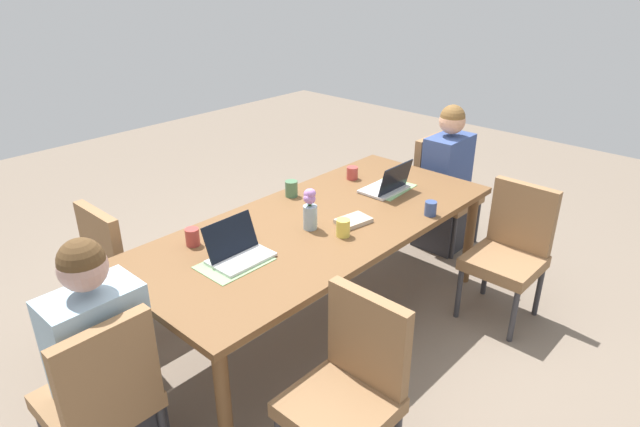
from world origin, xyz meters
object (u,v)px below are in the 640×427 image
object	(u,v)px
coffee_mug_near_left	(431,208)
coffee_mug_centre_right	(352,173)
laptop_head_left_left_mid	(388,186)
coffee_mug_centre_left	(192,237)
flower_vase	(310,208)
chair_near_left_far	(124,264)
coffee_mug_near_right	(343,228)
dining_table	(320,231)
chair_head_right_left_near	(102,393)
chair_head_left_left_mid	(441,186)
chair_far_right_near	(350,383)
book_red_cover	(353,221)
person_head_right_left_near	(105,373)
person_head_left_left_mid	(445,187)
coffee_mug_far_left	(291,189)
chair_far_right_mid	(511,247)
laptop_head_right_left_near	(238,252)

from	to	relation	value
coffee_mug_near_left	coffee_mug_centre_right	xyz separation A→B (m)	(-0.15, -0.75, -0.00)
coffee_mug_near_left	laptop_head_left_left_mid	bearing A→B (deg)	-106.58
coffee_mug_centre_left	coffee_mug_centre_right	xyz separation A→B (m)	(-1.37, 0.01, -0.00)
coffee_mug_centre_left	flower_vase	bearing A→B (deg)	150.15
chair_near_left_far	coffee_mug_near_right	xyz separation A→B (m)	(-0.82, 1.05, 0.30)
dining_table	coffee_mug_centre_left	bearing A→B (deg)	-24.08
chair_head_right_left_near	coffee_mug_near_right	distance (m)	1.49
chair_head_left_left_mid	chair_near_left_far	xyz separation A→B (m)	(2.42, -0.76, 0.00)
chair_far_right_near	coffee_mug_centre_left	bearing A→B (deg)	-91.54
chair_head_right_left_near	coffee_mug_centre_left	bearing A→B (deg)	-152.28
coffee_mug_centre_right	chair_head_right_left_near	bearing A→B (deg)	10.68
laptop_head_left_left_mid	flower_vase	bearing A→B (deg)	-0.46
book_red_cover	coffee_mug_near_left	bearing A→B (deg)	154.74
person_head_right_left_near	chair_head_left_left_mid	xyz separation A→B (m)	(-2.99, -0.10, -0.03)
chair_head_right_left_near	laptop_head_left_left_mid	xyz separation A→B (m)	(-2.15, -0.08, 0.30)
chair_head_right_left_near	person_head_right_left_near	world-z (taller)	person_head_right_left_near
person_head_left_left_mid	coffee_mug_centre_right	world-z (taller)	person_head_left_left_mid
laptop_head_left_left_mid	coffee_mug_near_right	size ratio (longest dim) A/B	3.13
chair_head_right_left_near	coffee_mug_far_left	size ratio (longest dim) A/B	8.42
coffee_mug_far_left	book_red_cover	distance (m)	0.57
chair_far_right_near	flower_vase	size ratio (longest dim) A/B	3.54
person_head_left_left_mid	chair_far_right_mid	size ratio (longest dim) A/B	1.33
chair_head_left_left_mid	coffee_mug_near_left	size ratio (longest dim) A/B	9.99
chair_far_right_near	coffee_mug_centre_right	size ratio (longest dim) A/B	9.99
chair_head_right_left_near	laptop_head_right_left_near	bearing A→B (deg)	-172.30
chair_head_left_left_mid	coffee_mug_far_left	bearing A→B (deg)	-13.48
coffee_mug_far_left	flower_vase	bearing A→B (deg)	57.92
dining_table	laptop_head_left_left_mid	size ratio (longest dim) A/B	7.49
chair_head_right_left_near	coffee_mug_centre_right	distance (m)	2.23
chair_near_left_far	chair_head_right_left_near	bearing A→B (deg)	56.04
laptop_head_right_left_near	coffee_mug_far_left	bearing A→B (deg)	-153.54
person_head_left_left_mid	coffee_mug_near_left	bearing A→B (deg)	24.54
coffee_mug_near_right	chair_head_right_left_near	bearing A→B (deg)	-4.71
person_head_right_left_near	chair_near_left_far	xyz separation A→B (m)	(-0.57, -0.86, -0.03)
person_head_left_left_mid	flower_vase	distance (m)	1.63
chair_near_left_far	chair_far_right_near	world-z (taller)	same
person_head_right_left_near	coffee_mug_centre_right	size ratio (longest dim) A/B	13.27
chair_far_right_mid	laptop_head_right_left_near	bearing A→B (deg)	-27.83
coffee_mug_centre_left	laptop_head_left_left_mid	bearing A→B (deg)	165.71
dining_table	coffee_mug_near_right	world-z (taller)	coffee_mug_near_right
coffee_mug_centre_right	flower_vase	bearing A→B (deg)	22.56
person_head_right_left_near	person_head_left_left_mid	size ratio (longest dim) A/B	1.00
dining_table	chair_head_left_left_mid	world-z (taller)	chair_head_left_left_mid
chair_far_right_near	laptop_head_right_left_near	size ratio (longest dim) A/B	2.81
dining_table	coffee_mug_near_left	bearing A→B (deg)	139.60
chair_head_right_left_near	chair_near_left_far	xyz separation A→B (m)	(-0.63, -0.93, 0.00)
dining_table	chair_far_right_mid	bearing A→B (deg)	138.85
chair_near_left_far	flower_vase	xyz separation A→B (m)	(-0.76, 0.85, 0.38)
dining_table	chair_head_right_left_near	xyz separation A→B (m)	(1.50, 0.11, -0.18)
laptop_head_left_left_mid	book_red_cover	xyz separation A→B (m)	(0.53, 0.13, -0.03)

